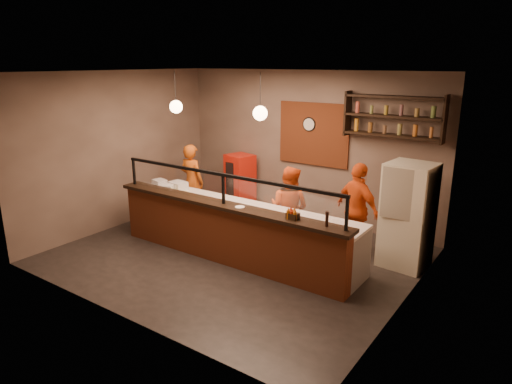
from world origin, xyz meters
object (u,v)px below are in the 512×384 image
Objects in this scene: cook_left at (192,182)px; cook_mid at (289,208)px; wall_clock at (309,124)px; condiment_caddy at (293,216)px; cook_right at (358,210)px; fridge at (408,216)px; red_cooler at (240,183)px; pizza_dough at (288,215)px; pepper_mill at (327,219)px.

cook_left is 2.67m from cook_mid.
condiment_caddy is (1.25, -2.77, -0.99)m from wall_clock.
cook_left is 0.98× the size of cook_right.
fridge is 1.35× the size of red_cooler.
cook_right is 0.95× the size of fridge.
cook_right is 3.69× the size of pizza_dough.
pizza_dough is at bearing 152.16° from pepper_mill.
red_cooler reaches higher than pepper_mill.
wall_clock reaches higher than cook_right.
cook_right is at bearing -35.21° from wall_clock.
wall_clock is 0.66× the size of pizza_dough.
condiment_caddy is at bearing -178.96° from pepper_mill.
pizza_dough is at bearing 116.20° from cook_mid.
pizza_dough is at bearing 163.12° from cook_left.
wall_clock is at bearing 114.37° from condiment_caddy.
cook_mid is at bearing 45.81° from cook_right.
fridge is at bearing -168.92° from cook_mid.
fridge is at bearing -177.10° from cook_left.
cook_left is at bearing 26.60° from cook_right.
pizza_dough is 0.68m from condiment_caddy.
wall_clock is 0.17× the size of fridge.
cook_left is 7.39× the size of pepper_mill.
wall_clock is at bearing -11.22° from cook_right.
red_cooler is 7.42× the size of condiment_caddy.
wall_clock is 2.36m from cook_right.
wall_clock is at bearing -75.52° from cook_mid.
red_cooler is at bearing -34.61° from cook_mid.
wall_clock is 0.18× the size of cook_left.
cook_mid is 1.79m from pepper_mill.
cook_left is 3.15m from pizza_dough.
cook_right is at bearing -161.04° from cook_mid.
cook_left is 3.62× the size of pizza_dough.
condiment_caddy is at bearing -121.64° from fridge.
cook_right reaches higher than pepper_mill.
wall_clock is 0.18× the size of cook_right.
cook_right is 7.54× the size of pepper_mill.
cook_mid reaches higher than pepper_mill.
pizza_dough is (0.86, -2.25, -1.19)m from wall_clock.
pepper_mill is at bearing -27.84° from pizza_dough.
fridge is 3.90× the size of pizza_dough.
fridge is 7.98× the size of pepper_mill.
cook_left is 9.29× the size of condiment_caddy.
wall_clock is at bearing 123.36° from pepper_mill.
cook_left is 1.06× the size of cook_mid.
condiment_caddy is (2.85, -2.46, 0.45)m from red_cooler.
cook_left reaches higher than pepper_mill.
pepper_mill is (1.82, -2.76, -0.93)m from wall_clock.
condiment_caddy is at bearing 157.28° from cook_left.
pepper_mill reaches higher than pizza_dough.
fridge is 4.18m from red_cooler.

